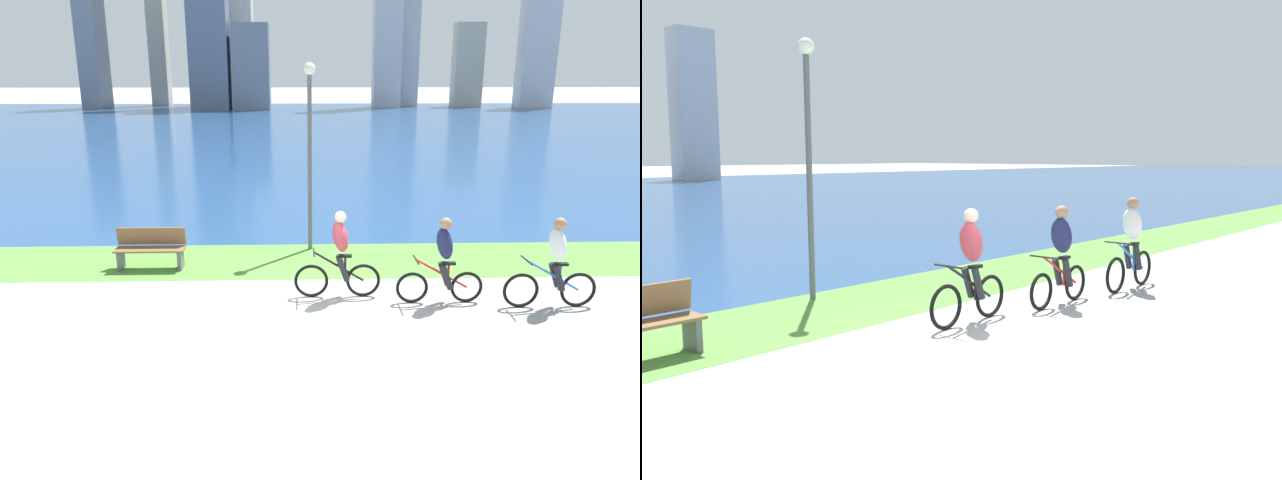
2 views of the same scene
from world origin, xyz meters
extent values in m
plane|color=#9E9E99|center=(0.00, 0.00, 0.00)|extent=(300.00, 300.00, 0.00)
cube|color=#59933D|center=(0.00, 3.37, 0.00)|extent=(120.00, 2.52, 0.01)
torus|color=black|center=(-0.14, 1.14, 0.33)|extent=(0.66, 0.06, 0.66)
torus|color=black|center=(0.86, 1.14, 0.33)|extent=(0.66, 0.06, 0.66)
cylinder|color=black|center=(0.38, 1.14, 0.62)|extent=(0.97, 0.04, 0.62)
cylinder|color=black|center=(0.51, 1.14, 0.57)|extent=(0.04, 0.04, 0.48)
cube|color=black|center=(0.51, 1.14, 0.83)|extent=(0.24, 0.10, 0.05)
cylinder|color=black|center=(-0.09, 1.14, 0.91)|extent=(0.03, 0.52, 0.03)
ellipsoid|color=#BF3F4C|center=(0.41, 1.14, 1.21)|extent=(0.40, 0.36, 0.65)
sphere|color=beige|center=(0.41, 1.14, 1.59)|extent=(0.22, 0.22, 0.22)
cylinder|color=#26262D|center=(0.46, 1.04, 0.59)|extent=(0.27, 0.11, 0.49)
cylinder|color=#26262D|center=(0.46, 1.24, 0.59)|extent=(0.27, 0.11, 0.49)
torus|color=black|center=(1.74, 0.79, 0.30)|extent=(0.61, 0.06, 0.61)
torus|color=black|center=(2.76, 0.79, 0.30)|extent=(0.61, 0.06, 0.61)
cylinder|color=red|center=(2.28, 0.79, 0.58)|extent=(1.00, 0.04, 0.59)
cylinder|color=red|center=(2.40, 0.79, 0.53)|extent=(0.04, 0.04, 0.45)
cube|color=black|center=(2.40, 0.79, 0.78)|extent=(0.24, 0.10, 0.05)
cylinder|color=black|center=(1.79, 0.79, 0.86)|extent=(0.03, 0.52, 0.03)
ellipsoid|color=#1E234C|center=(2.30, 0.79, 1.16)|extent=(0.40, 0.36, 0.65)
sphere|color=#A57A59|center=(2.30, 0.79, 1.54)|extent=(0.22, 0.22, 0.22)
cylinder|color=#26262D|center=(2.35, 0.69, 0.54)|extent=(0.27, 0.11, 0.49)
cylinder|color=#26262D|center=(2.35, 0.89, 0.54)|extent=(0.27, 0.11, 0.49)
torus|color=black|center=(3.69, 0.52, 0.33)|extent=(0.66, 0.06, 0.66)
torus|color=black|center=(4.75, 0.52, 0.33)|extent=(0.66, 0.06, 0.66)
cylinder|color=blue|center=(4.25, 0.52, 0.62)|extent=(1.04, 0.04, 0.62)
cylinder|color=blue|center=(4.38, 0.52, 0.57)|extent=(0.04, 0.04, 0.48)
cube|color=black|center=(4.38, 0.52, 0.83)|extent=(0.24, 0.10, 0.05)
cylinder|color=black|center=(3.74, 0.52, 0.91)|extent=(0.03, 0.52, 0.03)
ellipsoid|color=white|center=(4.27, 0.52, 1.21)|extent=(0.40, 0.36, 0.65)
sphere|color=#A57A59|center=(4.27, 0.52, 1.59)|extent=(0.22, 0.22, 0.22)
cylinder|color=#26262D|center=(4.33, 0.42, 0.59)|extent=(0.27, 0.11, 0.49)
cylinder|color=#26262D|center=(4.33, 0.62, 0.59)|extent=(0.27, 0.11, 0.49)
cube|color=#595960|center=(-2.99, 2.89, 0.23)|extent=(0.08, 0.37, 0.45)
cylinder|color=#595960|center=(-0.12, 4.26, 2.07)|extent=(0.10, 0.10, 4.14)
sphere|color=white|center=(-0.12, 4.26, 4.24)|extent=(0.28, 0.28, 0.28)
cube|color=#B7B7BC|center=(27.06, 60.10, 7.51)|extent=(3.87, 2.68, 15.01)
camera|label=1|loc=(-0.28, -9.17, 4.18)|focal=32.21mm
camera|label=2|loc=(-6.97, -5.04, 2.45)|focal=37.39mm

